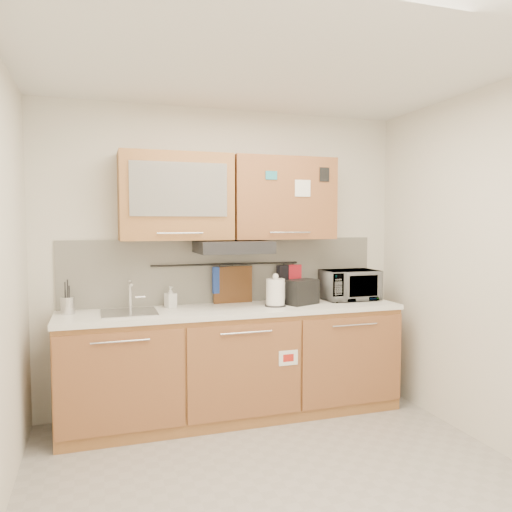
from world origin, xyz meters
TOP-DOWN VIEW (x-y plane):
  - floor at (0.00, 0.00)m, footprint 3.20×3.20m
  - ceiling at (0.00, 0.00)m, footprint 3.20×3.20m
  - wall_back at (0.00, 1.50)m, footprint 3.20×0.00m
  - wall_right at (1.60, 0.00)m, footprint 0.00×3.00m
  - base_cabinet at (0.00, 1.19)m, footprint 2.80×0.64m
  - countertop at (0.00, 1.19)m, footprint 2.82×0.62m
  - backsplash at (0.00, 1.49)m, footprint 2.80×0.02m
  - upper_cabinets at (-0.00, 1.32)m, footprint 1.82×0.37m
  - range_hood at (0.00, 1.25)m, footprint 0.60×0.46m
  - sink at (-0.85, 1.21)m, footprint 0.42×0.40m
  - utensil_rail at (0.00, 1.45)m, footprint 1.30×0.02m
  - utensil_crock at (-1.30, 1.31)m, footprint 0.13×0.13m
  - kettle at (0.34, 1.16)m, footprint 0.21×0.20m
  - toaster at (0.59, 1.18)m, footprint 0.32×0.26m
  - microwave at (1.11, 1.28)m, footprint 0.49×0.33m
  - soap_bottle at (-0.51, 1.35)m, footprint 0.10×0.10m
  - cutting_board at (0.05, 1.44)m, footprint 0.35×0.04m
  - oven_mitt at (-0.06, 1.44)m, footprint 0.14×0.05m
  - dark_pouch at (0.53, 1.44)m, footprint 0.16×0.10m
  - pot_holder at (0.62, 1.44)m, footprint 0.15×0.03m

SIDE VIEW (x-z plane):
  - floor at x=0.00m, z-range 0.00..0.00m
  - base_cabinet at x=0.00m, z-range -0.03..0.85m
  - countertop at x=0.00m, z-range 0.88..0.92m
  - sink at x=-0.85m, z-range 0.79..1.05m
  - utensil_crock at x=-1.30m, z-range 0.86..1.12m
  - soap_bottle at x=-0.51m, z-range 0.92..1.10m
  - cutting_board at x=0.05m, z-range 0.81..1.24m
  - toaster at x=0.59m, z-range 0.92..1.13m
  - kettle at x=0.34m, z-range 0.89..1.17m
  - microwave at x=1.11m, z-range 0.92..1.19m
  - dark_pouch at x=0.53m, z-range 0.99..1.24m
  - oven_mitt at x=-0.06m, z-range 1.01..1.24m
  - pot_holder at x=0.62m, z-range 1.06..1.24m
  - backsplash at x=0.00m, z-range 0.92..1.48m
  - utensil_rail at x=0.00m, z-range 1.25..1.27m
  - wall_right at x=1.60m, z-range -0.20..2.80m
  - wall_back at x=0.00m, z-range -0.30..2.90m
  - range_hood at x=0.00m, z-range 1.37..1.47m
  - upper_cabinets at x=0.00m, z-range 1.48..2.18m
  - ceiling at x=0.00m, z-range 2.60..2.60m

